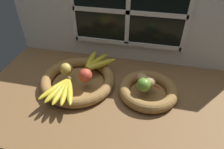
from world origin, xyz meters
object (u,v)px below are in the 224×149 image
(banana_bunch_back, at_px, (96,62))
(potato_large, at_px, (149,82))
(potato_oblong, at_px, (142,78))
(lime_near, at_px, (144,85))
(apple_red_right, at_px, (85,75))
(apple_golden_left, at_px, (66,69))
(banana_bunch_front, at_px, (62,90))
(fruit_bowl_right, at_px, (148,90))
(fruit_bowl_left, at_px, (78,80))
(chili_pepper, at_px, (150,84))

(banana_bunch_back, xyz_separation_m, potato_large, (0.31, -0.12, 0.01))
(potato_oblong, bearing_deg, lime_near, -81.35)
(lime_near, bearing_deg, apple_red_right, 178.20)
(apple_golden_left, relative_size, banana_bunch_front, 0.33)
(fruit_bowl_right, distance_m, apple_golden_left, 0.44)
(fruit_bowl_left, distance_m, banana_bunch_front, 0.15)
(fruit_bowl_right, xyz_separation_m, chili_pepper, (0.00, 0.00, 0.04))
(fruit_bowl_right, relative_size, banana_bunch_back, 1.47)
(potato_large, bearing_deg, banana_bunch_back, 158.47)
(chili_pepper, bearing_deg, potato_oblong, 174.32)
(apple_golden_left, xyz_separation_m, potato_large, (0.43, -0.00, -0.01))
(fruit_bowl_right, bearing_deg, apple_golden_left, 179.63)
(lime_near, relative_size, chili_pepper, 0.49)
(apple_red_right, xyz_separation_m, banana_bunch_back, (0.01, 0.15, -0.02))
(fruit_bowl_left, height_order, potato_large, potato_large)
(fruit_bowl_right, bearing_deg, potato_large, -172.87)
(apple_golden_left, bearing_deg, chili_pepper, 0.05)
(apple_red_right, height_order, banana_bunch_back, apple_red_right)
(banana_bunch_back, bearing_deg, banana_bunch_front, -109.90)
(lime_near, bearing_deg, potato_large, 56.31)
(banana_bunch_front, height_order, potato_oblong, potato_oblong)
(fruit_bowl_right, distance_m, potato_oblong, 0.07)
(fruit_bowl_left, bearing_deg, fruit_bowl_right, 0.00)
(potato_large, bearing_deg, chili_pepper, 38.92)
(apple_red_right, xyz_separation_m, potato_large, (0.32, 0.03, -0.01))
(fruit_bowl_right, height_order, chili_pepper, chili_pepper)
(fruit_bowl_left, relative_size, lime_near, 5.91)
(fruit_bowl_left, distance_m, banana_bunch_back, 0.15)
(fruit_bowl_right, xyz_separation_m, potato_oblong, (-0.04, 0.03, 0.05))
(apple_red_right, relative_size, chili_pepper, 0.51)
(potato_oblong, bearing_deg, chili_pepper, -31.62)
(apple_golden_left, xyz_separation_m, banana_bunch_front, (0.03, -0.14, -0.02))
(fruit_bowl_left, xyz_separation_m, fruit_bowl_right, (0.37, 0.00, 0.00))
(potato_large, distance_m, lime_near, 0.05)
(fruit_bowl_right, xyz_separation_m, apple_golden_left, (-0.43, 0.00, 0.06))
(chili_pepper, bearing_deg, apple_golden_left, -154.01)
(lime_near, bearing_deg, potato_oblong, 98.65)
(banana_bunch_back, bearing_deg, fruit_bowl_left, -119.21)
(fruit_bowl_left, xyz_separation_m, potato_oblong, (0.34, 0.03, 0.05))
(banana_bunch_front, bearing_deg, potato_oblong, 24.45)
(fruit_bowl_left, distance_m, fruit_bowl_right, 0.37)
(banana_bunch_back, height_order, chili_pepper, banana_bunch_back)
(chili_pepper, bearing_deg, fruit_bowl_right, -115.15)
(apple_golden_left, distance_m, banana_bunch_front, 0.15)
(apple_red_right, bearing_deg, banana_bunch_front, -127.05)
(banana_bunch_front, bearing_deg, fruit_bowl_left, 79.24)
(potato_oblong, bearing_deg, fruit_bowl_right, -37.87)
(fruit_bowl_right, bearing_deg, apple_red_right, -174.80)
(apple_golden_left, distance_m, potato_oblong, 0.40)
(fruit_bowl_left, xyz_separation_m, banana_bunch_front, (-0.03, -0.14, 0.05))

